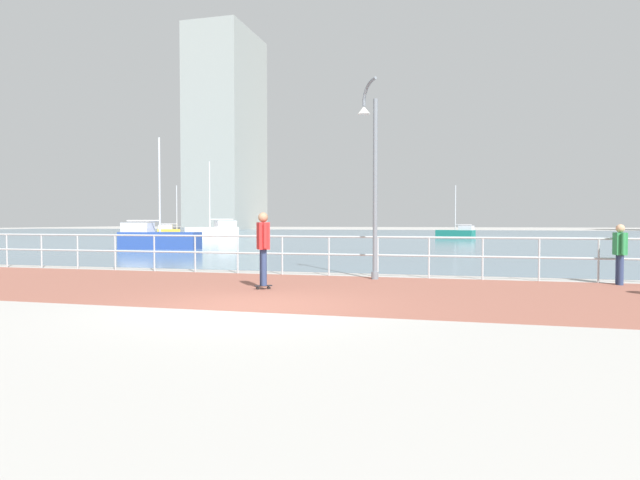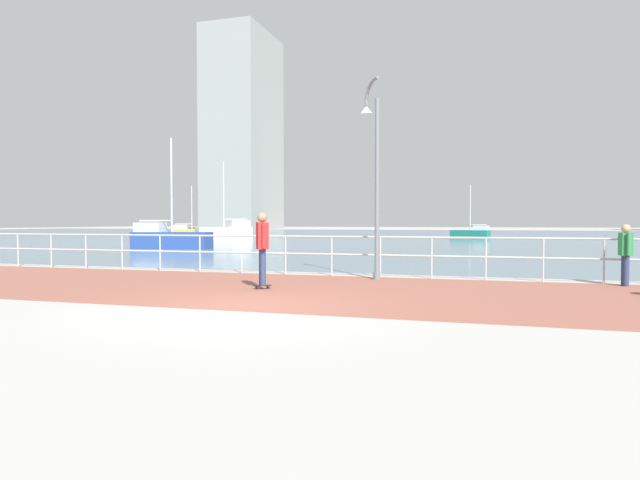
# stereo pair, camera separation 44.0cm
# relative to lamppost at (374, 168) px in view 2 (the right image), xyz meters

# --- Properties ---
(ground) EXTENTS (220.00, 220.00, 0.00)m
(ground) POSITION_rel_lamppost_xyz_m (-1.30, 34.65, -2.98)
(ground) COLOR #ADAAA5
(brick_paving) EXTENTS (28.00, 6.42, 0.01)m
(brick_paving) POSITION_rel_lamppost_xyz_m (-1.30, -2.73, -2.98)
(brick_paving) COLOR #935647
(brick_paving) RESTS_ON ground
(harbor_water) EXTENTS (180.00, 88.00, 0.00)m
(harbor_water) POSITION_rel_lamppost_xyz_m (-1.30, 45.48, -2.98)
(harbor_water) COLOR slate
(harbor_water) RESTS_ON ground
(waterfront_railing) EXTENTS (25.25, 0.06, 1.14)m
(waterfront_railing) POSITION_rel_lamppost_xyz_m (-1.30, 0.48, -2.20)
(waterfront_railing) COLOR #B2BCC1
(waterfront_railing) RESTS_ON ground
(lamppost) EXTENTS (0.66, 0.66, 5.39)m
(lamppost) POSITION_rel_lamppost_xyz_m (0.00, 0.00, 0.00)
(lamppost) COLOR slate
(lamppost) RESTS_ON ground
(skateboarder) EXTENTS (0.40, 0.51, 1.76)m
(skateboarder) POSITION_rel_lamppost_xyz_m (-2.01, -2.91, -1.93)
(skateboarder) COLOR black
(skateboarder) RESTS_ON ground
(bystander) EXTENTS (0.26, 0.56, 1.48)m
(bystander) POSITION_rel_lamppost_xyz_m (6.09, 0.13, -2.12)
(bystander) COLOR navy
(bystander) RESTS_ON ground
(sailboat_yellow) EXTENTS (4.61, 4.51, 6.92)m
(sailboat_yellow) POSITION_rel_lamppost_xyz_m (-19.55, 30.31, -2.32)
(sailboat_yellow) COLOR white
(sailboat_yellow) RESTS_ON ground
(sailboat_ivory) EXTENTS (4.59, 1.84, 6.29)m
(sailboat_ivory) POSITION_rel_lamppost_xyz_m (-14.41, 12.92, -2.38)
(sailboat_ivory) COLOR #284799
(sailboat_ivory) RESTS_ON ground
(sailboat_gray) EXTENTS (3.70, 2.24, 4.97)m
(sailboat_gray) POSITION_rel_lamppost_xyz_m (1.68, 38.35, -2.51)
(sailboat_gray) COLOR #197266
(sailboat_gray) RESTS_ON ground
(sailboat_red) EXTENTS (3.86, 2.47, 5.20)m
(sailboat_red) POSITION_rel_lamppost_xyz_m (-25.82, 34.93, -2.49)
(sailboat_red) COLOR gold
(sailboat_red) RESTS_ON ground
(tower_steel) EXTENTS (11.43, 17.75, 42.56)m
(tower_steel) POSITION_rel_lamppost_xyz_m (-45.72, 90.83, 17.46)
(tower_steel) COLOR #939993
(tower_steel) RESTS_ON ground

